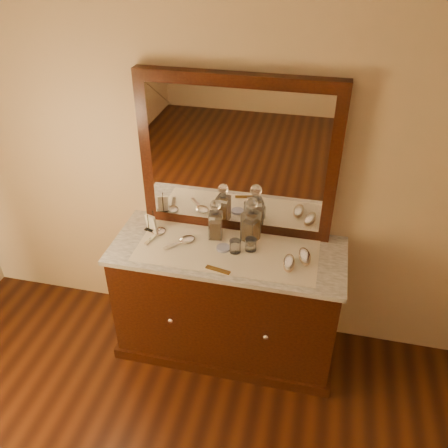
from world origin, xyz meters
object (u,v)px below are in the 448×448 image
at_px(comb, 218,270).
at_px(brush_far, 305,256).
at_px(dresser_cabinet, 227,302).
at_px(hand_mirror_inner, 184,240).
at_px(hand_mirror_outer, 158,233).
at_px(napkin_rack, 151,223).
at_px(mirror_frame, 237,158).
at_px(decanter_left, 216,223).
at_px(brush_near, 289,263).
at_px(pin_dish, 223,248).
at_px(decanter_right, 251,224).

height_order(comb, brush_far, brush_far).
relative_size(dresser_cabinet, hand_mirror_inner, 7.06).
bearing_deg(hand_mirror_outer, napkin_rack, 145.67).
height_order(dresser_cabinet, mirror_frame, mirror_frame).
distance_m(comb, decanter_left, 0.35).
bearing_deg(hand_mirror_outer, brush_far, -3.21).
xyz_separation_m(dresser_cabinet, brush_far, (0.47, -0.00, 0.46)).
xyz_separation_m(napkin_rack, hand_mirror_outer, (0.05, -0.04, -0.04)).
height_order(comb, hand_mirror_outer, hand_mirror_outer).
bearing_deg(brush_near, hand_mirror_inner, 171.99).
xyz_separation_m(dresser_cabinet, decanter_left, (-0.10, 0.10, 0.55)).
relative_size(brush_far, hand_mirror_outer, 0.77).
bearing_deg(hand_mirror_outer, hand_mirror_inner, -12.37).
bearing_deg(napkin_rack, comb, -30.52).
bearing_deg(hand_mirror_outer, brush_near, -9.00).
bearing_deg(mirror_frame, pin_dish, -95.55).
height_order(napkin_rack, hand_mirror_inner, napkin_rack).
bearing_deg(brush_far, decanter_right, 159.87).
height_order(napkin_rack, brush_near, napkin_rack).
xyz_separation_m(decanter_left, hand_mirror_inner, (-0.18, -0.09, -0.10)).
xyz_separation_m(brush_far, hand_mirror_outer, (-0.94, 0.05, -0.01)).
xyz_separation_m(brush_near, hand_mirror_inner, (-0.66, 0.09, -0.01)).
bearing_deg(mirror_frame, decanter_left, -124.89).
bearing_deg(comb, brush_far, 35.85).
relative_size(mirror_frame, comb, 8.02).
bearing_deg(decanter_right, hand_mirror_outer, -172.66).
relative_size(dresser_cabinet, hand_mirror_outer, 6.61).
relative_size(pin_dish, brush_near, 0.55).
bearing_deg(brush_near, hand_mirror_outer, 171.00).
height_order(mirror_frame, comb, mirror_frame).
bearing_deg(comb, mirror_frame, 100.45).
bearing_deg(decanter_left, napkin_rack, -177.92).
height_order(brush_far, hand_mirror_inner, brush_far).
bearing_deg(hand_mirror_outer, mirror_frame, 22.42).
distance_m(brush_near, hand_mirror_inner, 0.67).
distance_m(decanter_left, hand_mirror_outer, 0.39).
bearing_deg(pin_dish, brush_far, 1.15).
bearing_deg(pin_dish, napkin_rack, 168.82).
xyz_separation_m(decanter_left, hand_mirror_outer, (-0.37, -0.05, -0.10)).
bearing_deg(brush_far, decanter_left, 169.59).
bearing_deg(decanter_right, pin_dish, -135.83).
bearing_deg(comb, decanter_right, 81.39).
bearing_deg(napkin_rack, hand_mirror_inner, -17.71).
bearing_deg(hand_mirror_inner, brush_far, -0.79).
height_order(mirror_frame, brush_far, mirror_frame).
relative_size(napkin_rack, decanter_left, 0.49).
relative_size(decanter_right, hand_mirror_outer, 1.44).
distance_m(hand_mirror_outer, hand_mirror_inner, 0.20).
bearing_deg(hand_mirror_inner, mirror_frame, 40.38).
height_order(dresser_cabinet, napkin_rack, napkin_rack).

